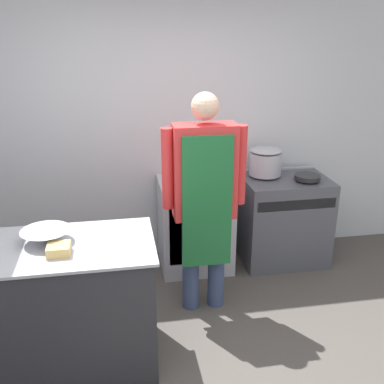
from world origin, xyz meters
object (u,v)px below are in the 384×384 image
stove (283,220)px  fridge_unit (195,224)px  stock_pot (265,161)px  mixing_bowl (46,236)px  plastic_tub (59,250)px  saute_pan (307,177)px  person_cook (204,192)px

stove → fridge_unit: bearing=178.0°
stock_pot → mixing_bowl: bearing=-147.5°
stove → stock_pot: 0.63m
fridge_unit → plastic_tub: size_ratio=6.24×
mixing_bowl → stock_pot: (1.93, 1.23, 0.06)m
plastic_tub → stove: bearing=32.9°
plastic_tub → saute_pan: 2.50m
stove → saute_pan: saute_pan is taller
plastic_tub → fridge_unit: bearing=50.2°
stock_pot → saute_pan: bearing=-31.0°
stove → mixing_bowl: (-2.12, -1.12, 0.53)m
saute_pan → person_cook: bearing=-153.0°
person_cook → stock_pot: bearing=45.6°
stove → mixing_bowl: bearing=-152.1°
plastic_tub → person_cook: bearing=30.6°
person_cook → stock_pot: 1.10m
fridge_unit → saute_pan: (1.07, -0.14, 0.48)m
plastic_tub → stock_pot: (1.83, 1.41, 0.07)m
saute_pan → mixing_bowl: bearing=-156.1°
stove → saute_pan: (0.17, -0.11, 0.48)m
mixing_bowl → plastic_tub: 0.21m
fridge_unit → person_cook: (-0.06, -0.71, 0.61)m
fridge_unit → saute_pan: size_ratio=3.61×
stove → stock_pot: stock_pot is taller
stove → plastic_tub: (-2.02, -1.31, 0.52)m
fridge_unit → mixing_bowl: bearing=-136.5°
fridge_unit → plastic_tub: plastic_tub is taller
person_cook → stove: bearing=35.3°
stove → mixing_bowl: 2.45m
fridge_unit → person_cook: size_ratio=0.49×
stock_pot → fridge_unit: bearing=-174.0°
fridge_unit → mixing_bowl: mixing_bowl is taller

